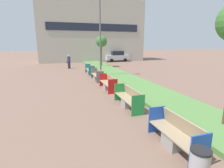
% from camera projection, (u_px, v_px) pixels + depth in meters
% --- Properties ---
extents(planter_grass_strip, '(2.80, 120.00, 0.18)m').
position_uv_depth(planter_grass_strip, '(147.00, 91.00, 11.42)').
color(planter_grass_strip, '#568442').
rests_on(planter_grass_strip, ground).
extents(building_backdrop, '(18.23, 5.60, 10.48)m').
position_uv_depth(building_backdrop, '(92.00, 32.00, 31.49)').
color(building_backdrop, '#B2AD9E').
rests_on(building_backdrop, ground).
extents(bench_blue_frame, '(0.65, 2.04, 0.94)m').
position_uv_depth(bench_blue_frame, '(175.00, 136.00, 5.27)').
color(bench_blue_frame, gray).
rests_on(bench_blue_frame, ground).
extents(bench_green_frame, '(0.65, 2.36, 0.94)m').
position_uv_depth(bench_green_frame, '(129.00, 100.00, 8.66)').
color(bench_green_frame, gray).
rests_on(bench_green_frame, ground).
extents(bench_red_frame, '(0.65, 2.31, 0.94)m').
position_uv_depth(bench_red_frame, '(108.00, 84.00, 11.98)').
color(bench_red_frame, gray).
rests_on(bench_red_frame, ground).
extents(bench_grey_frame, '(0.65, 2.37, 0.94)m').
position_uv_depth(bench_grey_frame, '(97.00, 76.00, 15.13)').
color(bench_grey_frame, gray).
rests_on(bench_grey_frame, ground).
extents(bench_teal_frame, '(0.65, 2.11, 0.94)m').
position_uv_depth(bench_teal_frame, '(90.00, 70.00, 18.29)').
color(bench_teal_frame, gray).
rests_on(bench_teal_frame, ground).
extents(street_lamp_post, '(0.24, 0.44, 7.59)m').
position_uv_depth(street_lamp_post, '(100.00, 31.00, 15.62)').
color(street_lamp_post, '#56595B').
rests_on(street_lamp_post, ground).
extents(sapling_tree_far, '(1.47, 1.47, 4.12)m').
position_uv_depth(sapling_tree_far, '(101.00, 42.00, 22.86)').
color(sapling_tree_far, brown).
rests_on(sapling_tree_far, ground).
extents(pedestrian_walking, '(0.53, 0.24, 1.74)m').
position_uv_depth(pedestrian_walking, '(69.00, 62.00, 22.15)').
color(pedestrian_walking, '#232633').
rests_on(pedestrian_walking, ground).
extents(parked_car_distant, '(4.23, 2.00, 1.86)m').
position_uv_depth(parked_car_distant, '(117.00, 56.00, 31.04)').
color(parked_car_distant, '#B7BABF').
rests_on(parked_car_distant, ground).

